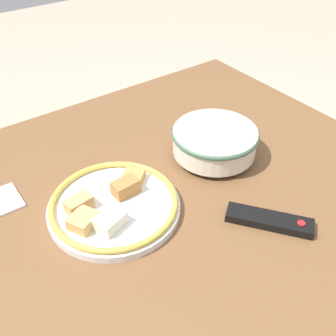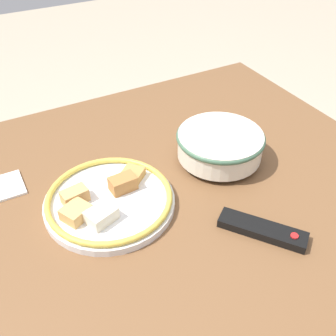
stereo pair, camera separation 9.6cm
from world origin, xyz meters
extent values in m
cube|color=brown|center=(0.00, 0.00, 0.69)|extent=(1.19, 1.09, 0.04)
cylinder|color=brown|center=(-0.53, -0.48, 0.34)|extent=(0.06, 0.06, 0.67)
cylinder|color=silver|center=(-0.17, -0.07, 0.72)|extent=(0.10, 0.10, 0.01)
cylinder|color=silver|center=(-0.17, -0.07, 0.76)|extent=(0.22, 0.22, 0.07)
cylinder|color=#9E4C1E|center=(-0.17, -0.07, 0.76)|extent=(0.20, 0.20, 0.06)
torus|color=#42664C|center=(-0.17, -0.07, 0.79)|extent=(0.23, 0.23, 0.01)
cylinder|color=white|center=(0.16, -0.05, 0.72)|extent=(0.30, 0.30, 0.02)
torus|color=gold|center=(0.16, -0.05, 0.74)|extent=(0.29, 0.29, 0.01)
cube|color=tan|center=(0.24, -0.03, 0.75)|extent=(0.07, 0.07, 0.03)
cube|color=#B2753D|center=(0.11, -0.06, 0.75)|extent=(0.06, 0.04, 0.04)
cube|color=tan|center=(0.08, -0.09, 0.74)|extent=(0.08, 0.07, 0.02)
cube|color=tan|center=(0.23, -0.08, 0.75)|extent=(0.06, 0.04, 0.03)
cube|color=silver|center=(0.19, 0.01, 0.75)|extent=(0.08, 0.07, 0.03)
cube|color=black|center=(-0.10, 0.19, 0.72)|extent=(0.15, 0.18, 0.02)
cylinder|color=red|center=(-0.14, 0.25, 0.73)|extent=(0.02, 0.02, 0.00)
camera|label=1|loc=(0.43, 0.55, 1.36)|focal=42.00mm
camera|label=2|loc=(0.35, 0.60, 1.36)|focal=42.00mm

